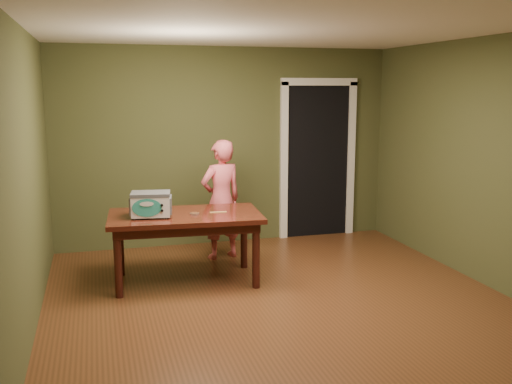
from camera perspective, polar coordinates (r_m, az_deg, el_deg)
floor at (r=5.56m, az=3.01°, el=-11.48°), size 5.00×5.00×0.00m
room_shell at (r=5.18m, az=3.19°, el=6.34°), size 4.52×5.02×2.61m
doorway at (r=8.28m, az=5.40°, el=3.31°), size 1.10×0.66×2.25m
dining_table at (r=6.13m, az=-7.09°, el=-3.09°), size 1.66×1.02×0.75m
toy_oven at (r=5.98m, az=-10.48°, el=-1.15°), size 0.46×0.34×0.26m
baking_pan at (r=6.04m, az=-6.16°, el=-2.18°), size 0.10×0.10×0.02m
spatula at (r=6.14m, az=-3.81°, el=-2.02°), size 0.18×0.04×0.01m
child at (r=6.94m, az=-3.50°, el=-0.76°), size 0.61×0.48×1.46m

